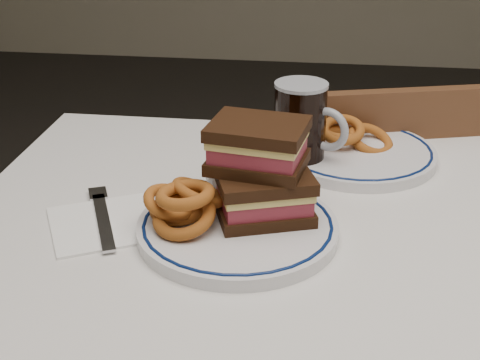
# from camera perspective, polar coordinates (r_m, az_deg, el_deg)

# --- Properties ---
(dining_table) EXTENTS (1.27, 0.87, 0.75)m
(dining_table) POSITION_cam_1_polar(r_m,az_deg,el_deg) (0.98, 12.81, -10.71)
(dining_table) COLOR silver
(dining_table) RESTS_ON floor
(chair_far) EXTENTS (0.48, 0.48, 0.84)m
(chair_far) POSITION_cam_1_polar(r_m,az_deg,el_deg) (1.48, 10.18, -5.38)
(chair_far) COLOR #4C3218
(chair_far) RESTS_ON floor
(main_plate) EXTENTS (0.28, 0.28, 0.02)m
(main_plate) POSITION_cam_1_polar(r_m,az_deg,el_deg) (0.91, -0.21, -4.08)
(main_plate) COLOR silver
(main_plate) RESTS_ON dining_table
(reuben_sandwich) EXTENTS (0.16, 0.14, 0.13)m
(reuben_sandwich) POSITION_cam_1_polar(r_m,az_deg,el_deg) (0.91, 1.80, 0.84)
(reuben_sandwich) COLOR black
(reuben_sandwich) RESTS_ON main_plate
(onion_rings_main) EXTENTS (0.12, 0.13, 0.07)m
(onion_rings_main) POSITION_cam_1_polar(r_m,az_deg,el_deg) (0.91, -4.83, -2.01)
(onion_rings_main) COLOR brown
(onion_rings_main) RESTS_ON main_plate
(ketchup_ramekin) EXTENTS (0.06, 0.06, 0.03)m
(ketchup_ramekin) POSITION_cam_1_polar(r_m,az_deg,el_deg) (0.99, -1.29, 0.02)
(ketchup_ramekin) COLOR silver
(ketchup_ramekin) RESTS_ON main_plate
(beer_mug) EXTENTS (0.12, 0.09, 0.14)m
(beer_mug) POSITION_cam_1_polar(r_m,az_deg,el_deg) (1.10, 5.27, 4.69)
(beer_mug) COLOR black
(beer_mug) RESTS_ON dining_table
(far_plate) EXTENTS (0.27, 0.27, 0.02)m
(far_plate) POSITION_cam_1_polar(r_m,az_deg,el_deg) (1.16, 9.91, 2.30)
(far_plate) COLOR silver
(far_plate) RESTS_ON dining_table
(onion_rings_far) EXTENTS (0.13, 0.09, 0.07)m
(onion_rings_far) POSITION_cam_1_polar(r_m,az_deg,el_deg) (1.17, 9.59, 3.82)
(onion_rings_far) COLOR brown
(onion_rings_far) RESTS_ON far_plate
(napkin_fork) EXTENTS (0.19, 0.20, 0.01)m
(napkin_fork) POSITION_cam_1_polar(r_m,az_deg,el_deg) (0.96, -11.58, -3.54)
(napkin_fork) COLOR white
(napkin_fork) RESTS_ON dining_table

